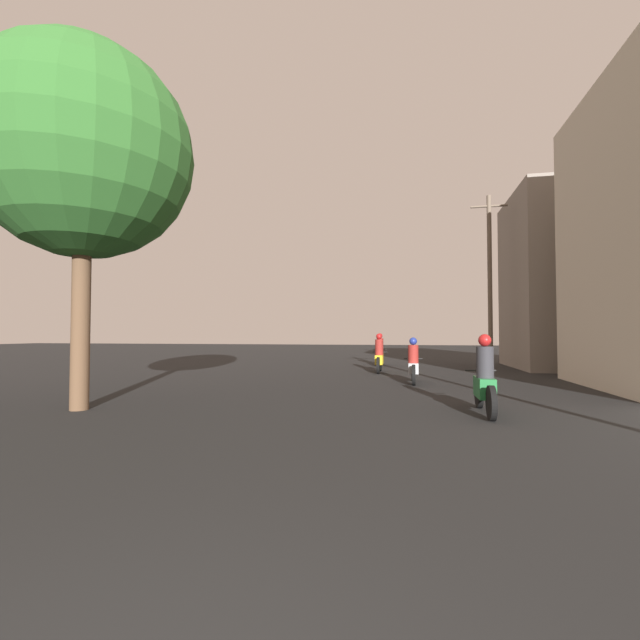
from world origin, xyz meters
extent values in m
cylinder|color=black|center=(2.35, 8.44, 0.31)|extent=(0.10, 0.63, 0.63)
cylinder|color=black|center=(2.35, 7.09, 0.31)|extent=(0.10, 0.63, 0.63)
cube|color=#1E6B33|center=(2.35, 7.77, 0.51)|extent=(0.30, 0.83, 0.39)
cylinder|color=black|center=(2.35, 8.21, 0.80)|extent=(0.60, 0.04, 0.04)
cylinder|color=#2D2D33|center=(2.35, 7.69, 1.00)|extent=(0.32, 0.32, 0.60)
sphere|color=#A51919|center=(2.35, 7.69, 1.43)|extent=(0.24, 0.24, 0.24)
cylinder|color=black|center=(1.07, 13.49, 0.31)|extent=(0.10, 0.63, 0.63)
cylinder|color=black|center=(1.07, 12.16, 0.31)|extent=(0.10, 0.63, 0.63)
cube|color=#ADADB2|center=(1.07, 12.82, 0.48)|extent=(0.30, 0.89, 0.33)
cylinder|color=black|center=(1.07, 13.25, 0.74)|extent=(0.60, 0.04, 0.04)
cylinder|color=maroon|center=(1.07, 12.73, 0.92)|extent=(0.32, 0.32, 0.56)
sphere|color=navy|center=(1.07, 12.73, 1.32)|extent=(0.24, 0.24, 0.24)
cylinder|color=black|center=(-0.22, 17.06, 0.32)|extent=(0.10, 0.65, 0.65)
cylinder|color=black|center=(-0.22, 15.75, 0.32)|extent=(0.10, 0.65, 0.65)
cube|color=gold|center=(-0.22, 16.40, 0.51)|extent=(0.30, 0.85, 0.37)
cylinder|color=black|center=(-0.22, 16.83, 0.80)|extent=(0.60, 0.04, 0.04)
cylinder|color=maroon|center=(-0.22, 16.32, 1.01)|extent=(0.32, 0.32, 0.63)
sphere|color=#A51919|center=(-0.22, 16.32, 1.45)|extent=(0.24, 0.24, 0.24)
cylinder|color=black|center=(-0.41, 20.78, 0.30)|extent=(0.10, 0.59, 0.59)
cylinder|color=black|center=(-0.41, 19.41, 0.30)|extent=(0.10, 0.59, 0.59)
cube|color=orange|center=(-0.41, 20.10, 0.47)|extent=(0.30, 0.77, 0.35)
cylinder|color=black|center=(-0.41, 20.54, 0.75)|extent=(0.60, 0.04, 0.04)
cylinder|color=maroon|center=(-0.41, 20.02, 0.99)|extent=(0.32, 0.32, 0.69)
sphere|color=#A51919|center=(-0.41, 20.02, 1.46)|extent=(0.24, 0.24, 0.24)
cube|color=gray|center=(8.25, 20.10, 3.99)|extent=(5.20, 5.77, 7.97)
cylinder|color=#6B5B4C|center=(4.60, 19.49, 3.95)|extent=(0.20, 0.20, 7.89)
cylinder|color=#6B5B4C|center=(4.60, 19.49, 7.39)|extent=(1.60, 0.10, 0.10)
cylinder|color=brown|center=(-5.68, 6.57, 1.89)|extent=(0.36, 0.36, 3.79)
sphere|color=#2D6628|center=(-5.68, 6.57, 5.33)|extent=(4.42, 4.42, 4.42)
camera|label=1|loc=(0.88, -1.03, 1.55)|focal=24.00mm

